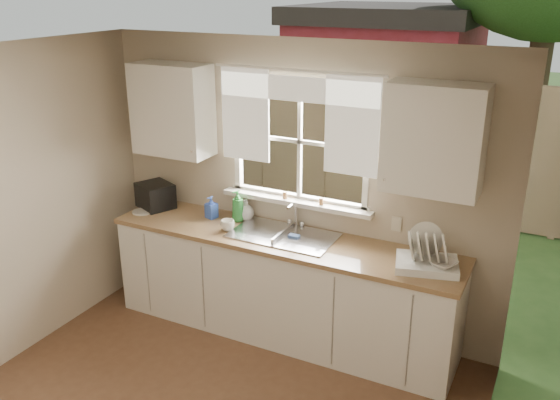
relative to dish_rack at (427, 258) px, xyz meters
The scene contains 19 objects.
room_walls 2.13m from the dish_rack, 124.96° to the right, with size 3.62×4.02×2.50m.
ceiling 2.56m from the dish_rack, 126.00° to the right, with size 3.60×4.00×0.02m, color silver.
window 1.35m from the dish_rack, 164.59° to the left, with size 1.38×0.16×1.06m.
curtains 1.56m from the dish_rack, 166.87° to the left, with size 1.50×0.03×0.81m.
base_cabinets 1.33m from the dish_rack, behind, with size 3.00×0.62×0.87m, color white.
countertop 1.22m from the dish_rack, behind, with size 3.04×0.65×0.04m, color olive.
upper_cabinet_left 2.52m from the dish_rack, behind, with size 0.70×0.33×0.80m, color white.
upper_cabinet_right 0.88m from the dish_rack, 111.25° to the left, with size 0.70×0.33×0.80m, color white.
wall_outlet 0.47m from the dish_rack, 136.19° to the left, with size 0.08×0.01×0.12m, color beige.
sill_jars 1.19m from the dish_rack, 166.55° to the left, with size 0.38×0.04×0.06m.
sink 1.22m from the dish_rack, behind, with size 0.88×0.52×0.40m.
dish_rack is the anchor object (origin of this frame).
bowl 0.14m from the dish_rack, 21.37° to the right, with size 0.19×0.19×0.05m, color silver.
soap_bottle_a 1.73m from the dish_rack, behind, with size 0.11×0.11×0.28m, color #297E34.
soap_bottle_b 1.97m from the dish_rack, behind, with size 0.09×0.09×0.20m, color blue.
soap_bottle_c 1.69m from the dish_rack, behind, with size 0.15×0.15×0.19m, color beige.
saucer 2.61m from the dish_rack, behind, with size 0.19×0.19×0.01m, color silver.
cup 1.69m from the dish_rack, behind, with size 0.12×0.12×0.09m, color silver.
black_appliance 2.58m from the dish_rack, behind, with size 0.32×0.27×0.23m, color black.
Camera 1 is at (2.01, -2.36, 2.92)m, focal length 38.00 mm.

